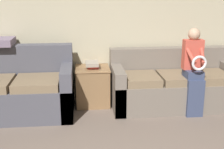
% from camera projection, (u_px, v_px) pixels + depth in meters
% --- Properties ---
extents(wall_back, '(7.36, 0.06, 2.55)m').
position_uv_depth(wall_back, '(109.00, 21.00, 4.96)').
color(wall_back, '#BCB293').
rests_on(wall_back, ground_plane).
extents(couch_main, '(1.93, 0.85, 0.86)m').
position_uv_depth(couch_main, '(173.00, 86.00, 4.84)').
color(couch_main, '#70665B').
rests_on(couch_main, ground_plane).
extents(couch_side, '(1.64, 0.89, 0.97)m').
position_uv_depth(couch_side, '(16.00, 91.00, 4.51)').
color(couch_side, '#4C4C56').
rests_on(couch_side, ground_plane).
extents(child_left_seated, '(0.28, 0.38, 1.24)m').
position_uv_depth(child_left_seated, '(194.00, 68.00, 4.43)').
color(child_left_seated, '#384260').
rests_on(child_left_seated, ground_plane).
extents(side_shelf, '(0.53, 0.54, 0.59)m').
position_uv_depth(side_shelf, '(93.00, 85.00, 4.89)').
color(side_shelf, olive).
rests_on(side_shelf, ground_plane).
extents(book_stack, '(0.20, 0.29, 0.10)m').
position_uv_depth(book_stack, '(92.00, 64.00, 4.79)').
color(book_stack, '#BC3833').
rests_on(book_stack, side_shelf).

